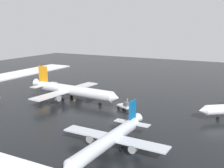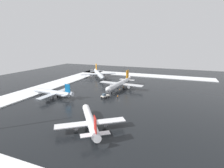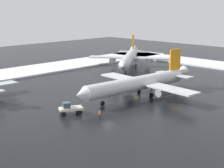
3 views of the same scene
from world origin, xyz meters
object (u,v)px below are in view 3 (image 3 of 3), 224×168
Objects in this scene: traffic_cone_mid_line at (138,97)px; airplane_parked_starboard at (139,83)px; ground_crew_beside_wing at (150,93)px; ground_crew_near_tug at (100,114)px; traffic_cone_near_nose at (163,87)px; airplane_distant_tail at (129,58)px; pushback_tug at (70,108)px.

airplane_parked_starboard is at bearing -154.79° from traffic_cone_mid_line.
airplane_parked_starboard is 3.61m from ground_crew_beside_wing.
traffic_cone_near_nose is (-28.45, -6.19, -0.70)m from ground_crew_near_tug.
airplane_distant_tail reaches higher than traffic_cone_mid_line.
traffic_cone_mid_line is at bearing 178.06° from ground_crew_beside_wing.
airplane_distant_tail is 17.78× the size of ground_crew_near_tug.
traffic_cone_near_nose is at bearing -154.73° from pushback_tug.
airplane_distant_tail is 56.03m from ground_crew_near_tug.
pushback_tug is 2.98× the size of ground_crew_near_tug.
airplane_distant_tail is 55.28× the size of traffic_cone_near_nose.
airplane_parked_starboard reaches higher than traffic_cone_mid_line.
ground_crew_near_tug and ground_crew_beside_wing have the same top height.
airplane_distant_tail is at bearing 48.40° from ground_crew_near_tug.
airplane_parked_starboard is at bearing 28.42° from ground_crew_near_tug.
ground_crew_beside_wing is 3.14m from traffic_cone_mid_line.
traffic_cone_near_nose is (-10.96, -1.11, -3.15)m from airplane_parked_starboard.
traffic_cone_near_nose is at bearing 22.40° from airplane_distant_tail.
traffic_cone_near_nose is 1.00× the size of traffic_cone_mid_line.
ground_crew_near_tug is (45.17, 33.05, -2.50)m from airplane_distant_tail.
airplane_distant_tail is at bearing -121.89° from traffic_cone_near_nose.
traffic_cone_near_nose is (-30.67, 0.19, -1.01)m from pushback_tug.
pushback_tug is 21.90m from ground_crew_beside_wing.
pushback_tug is 9.27× the size of traffic_cone_mid_line.
pushback_tug reaches higher than ground_crew_near_tug.
pushback_tug reaches higher than ground_crew_beside_wing.
airplane_parked_starboard is 20.41× the size of ground_crew_beside_wing.
pushback_tug is at bearing -162.49° from ground_crew_beside_wing.
traffic_cone_near_nose is at bearing -172.89° from traffic_cone_mid_line.
ground_crew_beside_wing is at bearing 17.71° from traffic_cone_near_nose.
ground_crew_near_tug reaches higher than traffic_cone_near_nose.
ground_crew_beside_wing is (25.70, 29.73, -2.50)m from airplane_distant_tail.
pushback_tug is at bearing 1.09° from airplane_parked_starboard.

